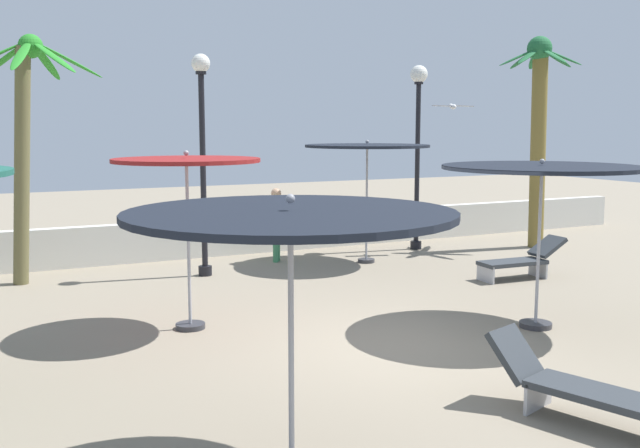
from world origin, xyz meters
The scene contains 14 objects.
ground_plane centered at (0.00, 0.00, 0.00)m, with size 56.00×56.00×0.00m, color gray.
boundary_wall centered at (0.00, 8.13, 0.45)m, with size 25.20×0.30×0.89m, color silver.
patio_umbrella_0 centered at (-2.54, 2.22, 2.43)m, with size 2.21×2.21×2.74m.
patio_umbrella_2 centered at (2.63, 5.76, 2.57)m, with size 2.80×2.80×2.79m.
patio_umbrella_3 centered at (-3.14, -2.92, 2.26)m, with size 2.79×2.79×2.54m.
patio_umbrella_5 centered at (2.28, -0.09, 2.38)m, with size 3.00×3.00×2.61m.
palm_tree_0 centered at (7.56, 5.67, 3.25)m, with size 2.03×2.05×5.32m.
palm_tree_2 centered at (-4.41, 6.82, 3.06)m, with size 2.71×2.55×4.86m.
lamp_post_0 centered at (4.68, 6.78, 3.09)m, with size 0.44×0.44×4.59m.
lamp_post_1 centered at (-1.12, 5.99, 2.84)m, with size 0.38×0.38×4.54m.
lounge_chair_0 centered at (0.10, -2.98, 0.38)m, with size 1.12×1.97×0.83m.
lounge_chair_1 centered at (4.59, 2.80, 0.40)m, with size 1.90×0.67×0.83m.
guest_0 centered at (0.83, 6.76, 1.03)m, with size 0.41×0.45×1.70m.
seagull_0 centered at (5.25, 6.14, 3.58)m, with size 1.02×0.45×0.14m.
Camera 1 is at (-5.57, -8.38, 3.10)m, focal length 40.63 mm.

